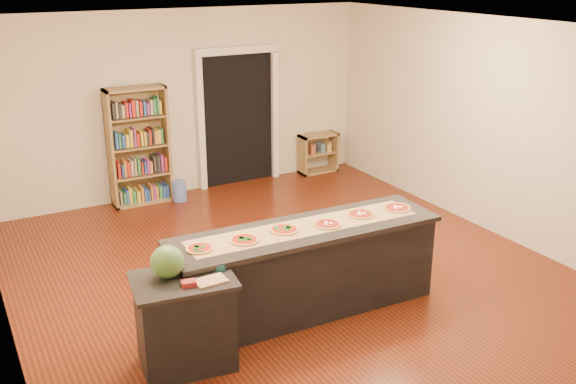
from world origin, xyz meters
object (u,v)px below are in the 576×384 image
kitchen_island (305,269)px  side_counter (185,322)px  bookshelf (139,147)px  watermelon (167,262)px  low_shelf (318,153)px  waste_bin (179,191)px

kitchen_island → side_counter: (-1.42, -0.32, -0.03)m
bookshelf → side_counter: bearing=-101.8°
kitchen_island → bookshelf: bookshelf is taller
side_counter → watermelon: (-0.10, 0.09, 0.57)m
side_counter → low_shelf: 5.84m
side_counter → waste_bin: 4.31m
side_counter → watermelon: 0.59m
kitchen_island → bookshelf: size_ratio=1.60×
waste_bin → watermelon: 4.34m
bookshelf → waste_bin: 0.90m
kitchen_island → watermelon: size_ratio=9.70×
kitchen_island → low_shelf: kitchen_island is taller
bookshelf → watermelon: size_ratio=6.05×
bookshelf → watermelon: 4.28m
bookshelf → waste_bin: size_ratio=5.65×
waste_bin → side_counter: bearing=-109.0°
low_shelf → watermelon: watermelon is taller
low_shelf → bookshelf: bearing=-179.8°
low_shelf → waste_bin: low_shelf is taller
kitchen_island → waste_bin: size_ratio=9.06×
bookshelf → low_shelf: bearing=0.2°
side_counter → watermelon: bearing=145.0°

